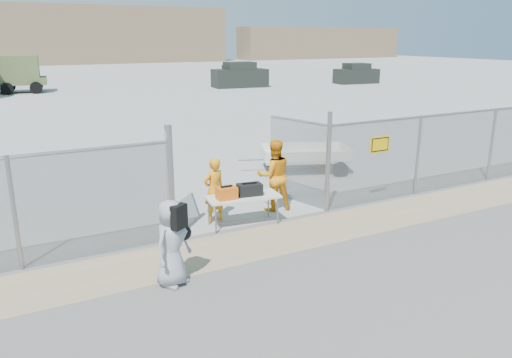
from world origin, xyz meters
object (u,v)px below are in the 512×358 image
folding_table (243,211)px  utility_trailer (305,158)px  security_worker_left (214,190)px  security_worker_right (274,175)px  visitor (172,243)px

folding_table → utility_trailer: 5.17m
security_worker_left → utility_trailer: (4.40, 2.84, -0.34)m
security_worker_left → utility_trailer: security_worker_left is taller
folding_table → security_worker_right: size_ratio=0.93×
folding_table → security_worker_left: 0.84m
security_worker_left → visitor: 3.16m
security_worker_left → security_worker_right: 1.66m
folding_table → security_worker_left: security_worker_left is taller
folding_table → security_worker_right: (1.16, 0.60, 0.55)m
security_worker_right → utility_trailer: (2.75, 2.77, -0.47)m
visitor → utility_trailer: (6.28, 5.38, -0.35)m
folding_table → security_worker_left: size_ratio=1.09×
visitor → security_worker_right: bearing=5.6°
folding_table → utility_trailer: (3.91, 3.38, 0.08)m
security_worker_left → security_worker_right: size_ratio=0.85×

